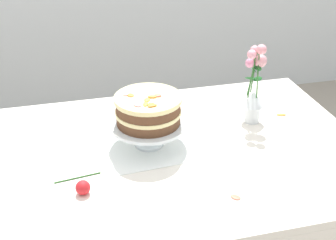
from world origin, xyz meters
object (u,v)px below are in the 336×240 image
(dining_table, at_px, (182,172))
(flower_vase, at_px, (254,90))
(fallen_rose, at_px, (83,187))
(layer_cake, at_px, (148,109))
(cake_stand, at_px, (149,126))

(dining_table, height_order, flower_vase, flower_vase)
(fallen_rose, bearing_deg, dining_table, 22.74)
(layer_cake, distance_m, fallen_rose, 0.38)
(cake_stand, bearing_deg, flower_vase, 10.14)
(flower_vase, height_order, fallen_rose, flower_vase)
(layer_cake, height_order, fallen_rose, layer_cake)
(layer_cake, bearing_deg, dining_table, -34.64)
(flower_vase, relative_size, fallen_rose, 2.16)
(dining_table, xyz_separation_m, layer_cake, (-0.11, 0.08, 0.24))
(cake_stand, bearing_deg, fallen_rose, -138.88)
(dining_table, bearing_deg, layer_cake, 145.36)
(cake_stand, relative_size, layer_cake, 1.18)
(cake_stand, relative_size, flower_vase, 0.85)
(layer_cake, xyz_separation_m, flower_vase, (0.45, 0.08, -0.01))
(layer_cake, distance_m, flower_vase, 0.46)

